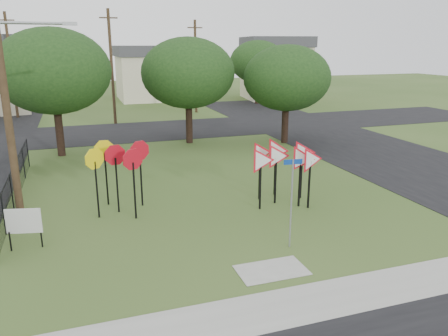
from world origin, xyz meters
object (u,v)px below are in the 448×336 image
at_px(street_name_sign, 292,198).
at_px(info_board, 24,222).
at_px(yield_sign_cluster, 284,159).
at_px(stop_sign_cluster, 118,162).

distance_m(street_name_sign, info_board, 8.44).
relative_size(yield_sign_cluster, info_board, 2.37).
bearing_deg(street_name_sign, yield_sign_cluster, 67.30).
relative_size(street_name_sign, yield_sign_cluster, 0.90).
height_order(street_name_sign, yield_sign_cluster, street_name_sign).
relative_size(stop_sign_cluster, info_board, 1.98).
bearing_deg(info_board, stop_sign_cluster, 36.72).
height_order(stop_sign_cluster, info_board, stop_sign_cluster).
xyz_separation_m(street_name_sign, info_board, (-8.01, 2.55, -0.77)).
relative_size(stop_sign_cluster, yield_sign_cluster, 0.83).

